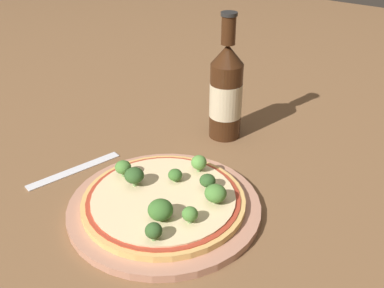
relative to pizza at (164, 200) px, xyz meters
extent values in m
plane|color=brown|center=(-0.01, 0.02, -0.02)|extent=(3.00, 3.00, 0.00)
cylinder|color=tan|center=(0.00, 0.00, -0.01)|extent=(0.29, 0.29, 0.01)
cylinder|color=tan|center=(0.00, 0.00, 0.00)|extent=(0.24, 0.24, 0.01)
cylinder|color=#A83823|center=(0.00, 0.00, 0.00)|extent=(0.23, 0.23, 0.00)
cylinder|color=beige|center=(0.00, 0.00, 0.00)|extent=(0.21, 0.21, 0.00)
cylinder|color=#6B8E51|center=(0.07, -0.02, 0.01)|extent=(0.01, 0.01, 0.01)
ellipsoid|color=#477A33|center=(0.07, -0.02, 0.02)|extent=(0.02, 0.02, 0.02)
cylinder|color=#6B8E51|center=(-0.05, -0.01, 0.01)|extent=(0.01, 0.01, 0.01)
ellipsoid|color=#2D5123|center=(-0.05, -0.01, 0.03)|extent=(0.03, 0.03, 0.02)
cylinder|color=#6B8E51|center=(0.05, -0.08, 0.01)|extent=(0.01, 0.01, 0.01)
ellipsoid|color=#2D5123|center=(0.05, -0.08, 0.02)|extent=(0.02, 0.02, 0.02)
cylinder|color=#6B8E51|center=(0.07, 0.03, 0.01)|extent=(0.01, 0.01, 0.01)
ellipsoid|color=#477A33|center=(0.07, 0.03, 0.02)|extent=(0.03, 0.03, 0.02)
cylinder|color=#6B8E51|center=(-0.01, 0.04, 0.01)|extent=(0.01, 0.01, 0.01)
ellipsoid|color=#386628|center=(-0.01, 0.04, 0.02)|extent=(0.02, 0.02, 0.02)
cylinder|color=#6B8E51|center=(0.04, 0.05, 0.01)|extent=(0.01, 0.01, 0.01)
ellipsoid|color=#2D5123|center=(0.04, 0.05, 0.02)|extent=(0.02, 0.02, 0.02)
cylinder|color=#6B8E51|center=(0.03, -0.04, 0.01)|extent=(0.01, 0.01, 0.01)
ellipsoid|color=#386628|center=(0.03, -0.04, 0.02)|extent=(0.04, 0.04, 0.03)
cylinder|color=#6B8E51|center=(0.00, 0.09, 0.01)|extent=(0.01, 0.01, 0.01)
ellipsoid|color=#568E3D|center=(0.00, 0.09, 0.02)|extent=(0.02, 0.02, 0.02)
cylinder|color=#6B8E51|center=(-0.09, 0.00, 0.01)|extent=(0.01, 0.01, 0.01)
ellipsoid|color=#477A33|center=(-0.09, 0.00, 0.02)|extent=(0.03, 0.03, 0.02)
cylinder|color=#381E0F|center=(-0.06, 0.25, 0.05)|extent=(0.06, 0.06, 0.15)
cylinder|color=#C6B793|center=(-0.06, 0.25, 0.06)|extent=(0.06, 0.06, 0.07)
cone|color=#381E0F|center=(-0.06, 0.25, 0.15)|extent=(0.06, 0.06, 0.04)
cylinder|color=#381E0F|center=(-0.06, 0.25, 0.19)|extent=(0.03, 0.03, 0.05)
cylinder|color=black|center=(-0.06, 0.25, 0.22)|extent=(0.03, 0.03, 0.01)
cube|color=silver|center=(-0.19, -0.01, -0.02)|extent=(0.06, 0.17, 0.00)
camera|label=1|loc=(0.36, -0.41, 0.41)|focal=42.00mm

